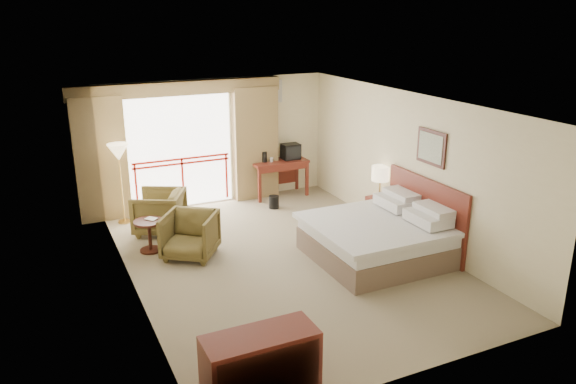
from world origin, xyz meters
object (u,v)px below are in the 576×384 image
armchair_far (161,232)px  nightstand (380,212)px  armchair_near (191,256)px  floor_lamp (118,155)px  tv (291,152)px  side_table (149,230)px  dresser (261,368)px  bed (379,237)px  desk (278,168)px  table_lamp (380,174)px  wastebasket (274,202)px

armchair_far → nightstand: bearing=97.3°
armchair_near → floor_lamp: (-0.75, 2.17, 1.39)m
tv → armchair_far: (-3.28, -1.05, -1.01)m
side_table → floor_lamp: (-0.17, 1.65, 1.00)m
nightstand → armchair_near: bearing=174.2°
armchair_far → tv: bearing=135.7°
nightstand → dresser: bearing=-140.4°
tv → armchair_near: tv is taller
bed → armchair_near: (-2.89, 1.43, -0.38)m
bed → floor_lamp: (-3.65, 3.60, 1.01)m
nightstand → armchair_near: size_ratio=0.66×
armchair_near → tv: bearing=73.4°
desk → armchair_far: 3.25m
table_lamp → side_table: 4.46m
armchair_far → dresser: 5.35m
desk → armchair_far: desk is taller
desk → armchair_near: bearing=-135.4°
wastebasket → side_table: 3.12m
nightstand → floor_lamp: (-4.53, 2.33, 1.10)m
wastebasket → armchair_far: size_ratio=0.30×
desk → tv: tv is taller
side_table → dresser: 4.53m
bed → dresser: (-3.24, -2.57, 0.04)m
armchair_far → floor_lamp: 1.70m
side_table → armchair_near: bearing=-41.7°
tv → armchair_far: tv is taller
desk → tv: (0.30, -0.06, 0.36)m
floor_lamp → dresser: 6.26m
nightstand → table_lamp: size_ratio=0.94×
bed → desk: (-0.14, 3.88, 0.27)m
table_lamp → tv: (-0.72, 2.51, -0.04)m
wastebasket → table_lamp: bearing=-50.2°
nightstand → floor_lamp: 5.22m
armchair_far → dresser: size_ratio=0.73×
wastebasket → dresser: (-2.65, -5.66, 0.28)m
bed → table_lamp: size_ratio=3.49×
table_lamp → tv: table_lamp is taller
bed → armchair_near: bed is taller
table_lamp → armchair_near: (-3.78, 0.12, -1.05)m
desk → armchair_far: size_ratio=1.41×
wastebasket → desk: bearing=60.3°
desk → armchair_far: bearing=-156.5°
tv → dresser: tv is taller
dresser → side_table: bearing=97.7°
tv → floor_lamp: 3.83m
bed → wastebasket: (-0.59, 3.09, -0.24)m
table_lamp → armchair_far: 4.39m
desk → floor_lamp: size_ratio=0.79×
bed → tv: size_ratio=5.43×
desk → tv: size_ratio=3.25×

